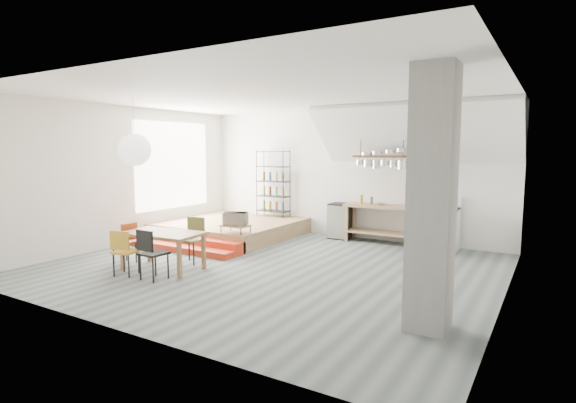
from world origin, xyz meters
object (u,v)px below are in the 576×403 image
Objects in this scene: stove at (444,228)px; dining_table at (163,236)px; mini_fridge at (341,221)px; rolling_cart at (431,229)px.

dining_table is (-4.10, -4.33, 0.14)m from stove.
mini_fridge is at bearing 64.54° from dining_table.
mini_fridge is (1.60, 4.38, -0.18)m from dining_table.
rolling_cart is at bearing -12.15° from mini_fridge.
stove reaches higher than mini_fridge.
dining_table is at bearing -126.64° from rolling_cart.
mini_fridge is (-2.50, 0.04, -0.04)m from stove.
stove reaches higher than dining_table.
stove is 0.77× the size of dining_table.
mini_fridge reaches higher than dining_table.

